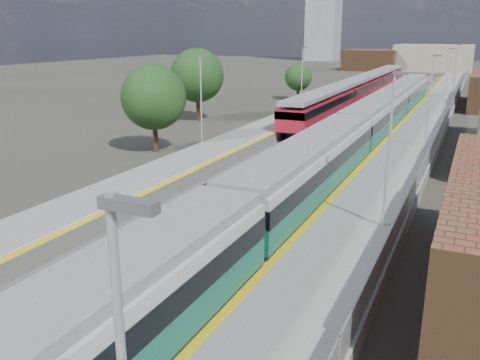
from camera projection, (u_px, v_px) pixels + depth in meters
The scene contains 11 objects.
ground at pixel (364, 135), 52.32m from camera, with size 320.00×320.00×0.00m, color #47443A.
ballast_bed at pixel (348, 129), 55.40m from camera, with size 10.50×155.00×0.06m, color #565451.
tracks at pixel (357, 126), 56.60m from camera, with size 8.96×160.00×0.17m.
platform_right at pixel (421, 130), 52.21m from camera, with size 4.70×155.00×8.52m.
platform_left at pixel (290, 120), 58.01m from camera, with size 4.30×155.00×8.52m.
buildings at pixel (368, 30), 133.80m from camera, with size 72.00×185.50×40.00m.
green_train at pixel (351, 136), 39.67m from camera, with size 3.11×86.40×3.42m.
red_train at pixel (360, 89), 74.05m from camera, with size 3.04×61.65×3.84m.
tree_a at pixel (154, 97), 43.70m from camera, with size 5.63×5.63×7.63m.
tree_b at pixel (197, 75), 59.53m from camera, with size 6.25×6.25×8.48m.
tree_c at pixel (298, 77), 78.24m from camera, with size 4.17×4.17×5.65m.
Camera 1 is at (10.09, -2.14, 10.19)m, focal length 38.00 mm.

